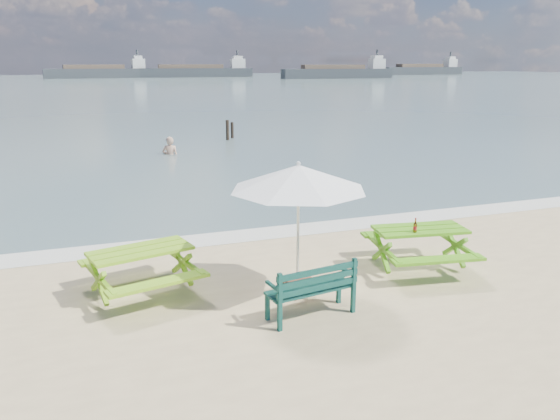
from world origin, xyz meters
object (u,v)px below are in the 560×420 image
object	(u,v)px
picnic_table_left	(142,272)
picnic_table_right	(419,249)
beer_bottle	(415,228)
park_bench	(311,300)
patio_umbrella	(298,177)
swimmer	(171,158)
side_table	(297,286)

from	to	relation	value
picnic_table_left	picnic_table_right	size ratio (longest dim) A/B	1.04
picnic_table_left	beer_bottle	size ratio (longest dim) A/B	8.27
park_bench	picnic_table_right	bearing A→B (deg)	23.42
park_bench	patio_umbrella	size ratio (longest dim) A/B	0.53
picnic_table_left	picnic_table_right	world-z (taller)	picnic_table_right
picnic_table_right	swimmer	world-z (taller)	picnic_table_right
picnic_table_right	patio_umbrella	distance (m)	3.12
picnic_table_left	park_bench	bearing A→B (deg)	-36.47
picnic_table_right	side_table	xyz separation A→B (m)	(-2.63, -0.35, -0.24)
picnic_table_left	beer_bottle	bearing A→B (deg)	-9.05
swimmer	park_bench	bearing A→B (deg)	-90.83
beer_bottle	picnic_table_left	bearing A→B (deg)	170.95
park_bench	side_table	distance (m)	0.85
side_table	patio_umbrella	bearing A→B (deg)	-86.42
picnic_table_right	picnic_table_left	bearing A→B (deg)	173.50
side_table	picnic_table_left	bearing A→B (deg)	159.49
beer_bottle	swimmer	size ratio (longest dim) A/B	0.14
patio_umbrella	beer_bottle	size ratio (longest dim) A/B	10.41
park_bench	side_table	world-z (taller)	park_bench
patio_umbrella	swimmer	distance (m)	15.48
park_bench	patio_umbrella	world-z (taller)	patio_umbrella
side_table	picnic_table_right	bearing A→B (deg)	7.57
picnic_table_right	park_bench	distance (m)	2.98
park_bench	side_table	xyz separation A→B (m)	(0.10, 0.83, -0.11)
patio_umbrella	side_table	bearing A→B (deg)	93.58
side_table	patio_umbrella	world-z (taller)	patio_umbrella
picnic_table_left	patio_umbrella	size ratio (longest dim) A/B	0.79
side_table	swimmer	world-z (taller)	swimmer
beer_bottle	picnic_table_right	bearing A→B (deg)	38.19
park_bench	swimmer	world-z (taller)	park_bench
side_table	patio_umbrella	size ratio (longest dim) A/B	0.20
park_bench	patio_umbrella	bearing A→B (deg)	82.90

